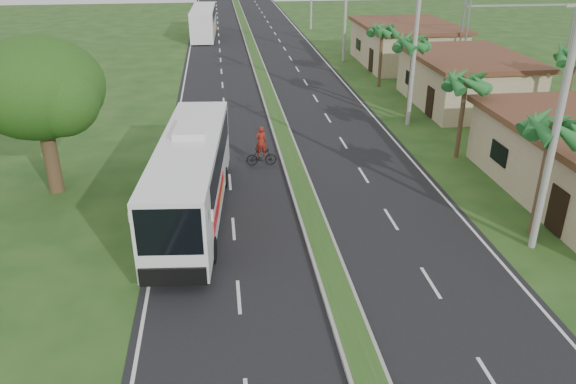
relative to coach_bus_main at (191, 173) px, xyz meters
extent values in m
plane|color=#1F4318|center=(5.20, -6.43, -2.13)|extent=(180.00, 180.00, 0.00)
cube|color=black|center=(5.20, 13.57, -2.12)|extent=(14.00, 160.00, 0.02)
cube|color=gray|center=(5.20, 13.57, -2.04)|extent=(1.20, 160.00, 0.17)
cube|color=#1F4318|center=(5.20, 13.57, -1.95)|extent=(0.95, 160.00, 0.02)
cube|color=silver|center=(-1.50, 13.57, -2.13)|extent=(0.12, 160.00, 0.01)
cube|color=silver|center=(11.90, 13.57, -2.13)|extent=(0.12, 160.00, 0.01)
cube|color=tan|center=(19.20, 15.57, -0.46)|extent=(7.00, 10.00, 3.35)
cube|color=#53291D|center=(19.20, 15.57, 1.38)|extent=(7.60, 10.60, 0.32)
cube|color=tan|center=(19.20, 29.57, -0.38)|extent=(8.00, 11.00, 3.50)
cube|color=#53291D|center=(19.20, 29.57, 1.53)|extent=(8.60, 11.60, 0.32)
cylinder|color=#473321|center=(14.20, -3.43, 0.37)|extent=(0.26, 0.26, 5.00)
cylinder|color=#473321|center=(14.60, 5.57, 0.17)|extent=(0.26, 0.26, 4.60)
cylinder|color=#473321|center=(14.00, 12.57, 0.57)|extent=(0.26, 0.26, 5.40)
cylinder|color=#473321|center=(14.50, 21.57, 0.27)|extent=(0.26, 0.26, 4.80)
cylinder|color=#473321|center=(22.70, 8.57, 0.47)|extent=(0.26, 0.26, 5.20)
cylinder|color=#473321|center=(-6.80, 3.57, -0.13)|extent=(0.70, 0.70, 4.00)
ellipsoid|color=#1E4913|center=(-6.80, 3.57, 3.07)|extent=(6.00, 6.00, 4.68)
sphere|color=#1E4913|center=(-8.20, 4.37, 2.57)|extent=(3.80, 3.80, 3.80)
sphere|color=#1E4913|center=(-5.60, 2.57, 2.77)|extent=(3.40, 3.40, 3.40)
cylinder|color=gray|center=(13.70, -4.43, 3.37)|extent=(0.28, 0.28, 11.00)
cylinder|color=gray|center=(13.70, 11.57, 3.87)|extent=(0.28, 0.28, 12.00)
cylinder|color=gray|center=(13.70, 31.57, 3.37)|extent=(0.28, 0.28, 11.00)
cylinder|color=gray|center=(22.20, 23.07, 3.87)|extent=(0.18, 0.18, 12.00)
cylinder|color=gray|center=(22.20, 24.07, 3.87)|extent=(0.18, 0.18, 12.00)
cube|color=gray|center=(27.20, 23.57, 3.87)|extent=(10.00, 0.14, 0.14)
cube|color=white|center=(0.00, -0.06, -0.11)|extent=(3.55, 12.18, 3.15)
cube|color=black|center=(0.05, 0.54, 0.58)|extent=(3.38, 9.79, 1.26)
cube|color=black|center=(-0.53, -5.98, 0.40)|extent=(2.26, 0.34, 1.77)
cube|color=red|center=(-0.11, -1.25, -0.74)|extent=(3.00, 5.41, 0.55)
cube|color=#F5A214|center=(0.02, 0.24, -0.99)|extent=(2.81, 3.21, 0.25)
cube|color=white|center=(0.10, 1.14, 1.61)|extent=(1.61, 2.52, 0.28)
cylinder|color=black|center=(-1.46, -3.74, -1.61)|extent=(0.41, 1.06, 1.04)
cylinder|color=black|center=(0.79, -3.94, -1.61)|extent=(0.41, 1.06, 1.04)
cylinder|color=black|center=(-0.85, 3.23, -1.61)|extent=(0.41, 1.06, 1.04)
cylinder|color=black|center=(1.40, 3.03, -1.61)|extent=(0.41, 1.06, 1.04)
cube|color=white|center=(0.00, 47.10, -0.34)|extent=(3.01, 11.91, 3.29)
cube|color=black|center=(0.01, 47.62, 0.65)|extent=(2.94, 8.83, 1.12)
cube|color=orange|center=(-0.04, 46.08, -0.96)|extent=(2.83, 5.75, 0.36)
cylinder|color=black|center=(-1.32, 42.26, -1.64)|extent=(0.34, 1.00, 0.99)
cylinder|color=black|center=(0.95, 42.18, -1.64)|extent=(0.34, 1.00, 0.99)
cylinder|color=black|center=(-0.97, 51.51, -1.64)|extent=(0.34, 1.00, 0.99)
cylinder|color=black|center=(1.29, 51.43, -1.64)|extent=(0.34, 1.00, 0.99)
imported|color=black|center=(3.49, 5.63, -1.64)|extent=(1.67, 0.49, 1.00)
imported|color=maroon|center=(3.49, 5.63, -0.74)|extent=(0.62, 0.41, 1.69)
camera|label=1|loc=(1.39, -22.80, 9.55)|focal=35.00mm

